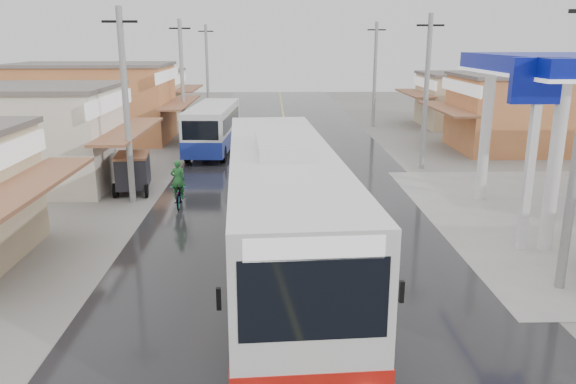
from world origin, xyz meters
The scene contains 10 objects.
ground centered at (0.00, 0.00, 0.00)m, with size 120.00×120.00×0.00m, color slate.
road centered at (0.00, 15.00, 0.01)m, with size 12.00×90.00×0.02m, color black.
centre_line centered at (0.00, 15.00, 0.02)m, with size 0.15×90.00×0.01m, color #D8CC4C.
shopfronts_left centered at (-13.00, 18.00, 0.00)m, with size 11.00×44.00×5.20m, color tan, non-canonical shape.
utility_poles_left centered at (-7.00, 16.00, 0.00)m, with size 1.60×50.00×8.00m, color gray, non-canonical shape.
utility_poles_right centered at (7.00, 15.00, 0.00)m, with size 1.60×36.00×8.00m, color gray, non-canonical shape.
coach_bus centered at (-0.76, 0.58, 2.01)m, with size 3.72×13.50×4.17m.
second_bus centered at (-4.62, 19.89, 1.53)m, with size 2.81×8.67×2.84m.
cyclist centered at (-4.89, 8.27, 0.66)m, with size 0.78×1.90×2.00m.
tricycle_near centered at (-7.31, 10.52, 1.01)m, with size 1.79×2.32×1.77m.
Camera 1 is at (-1.01, -14.24, 6.75)m, focal length 35.00 mm.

